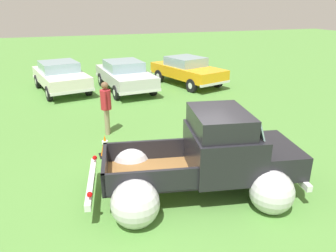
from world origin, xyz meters
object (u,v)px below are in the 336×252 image
Objects in this scene: show_car_0 at (60,75)px; lane_cone_0 at (105,146)px; show_car_2 at (187,70)px; lane_cone_1 at (257,139)px; spectator_0 at (106,105)px; vintage_pickup_truck at (210,161)px; show_car_1 at (125,74)px.

show_car_0 is 7.95m from lane_cone_0.
lane_cone_1 is (-1.15, -8.20, -0.47)m from show_car_2.
spectator_0 is (-5.12, -5.56, 0.22)m from show_car_2.
spectator_0 is at bearing 121.62° from vintage_pickup_truck.
show_car_2 reaches higher than lane_cone_0.
show_car_2 is at bearing -118.12° from spectator_0.
lane_cone_0 is at bearing 93.18° from spectator_0.
vintage_pickup_truck reaches higher than lane_cone_0.
vintage_pickup_truck is 1.06× the size of show_car_0.
lane_cone_0 is at bearing -21.67° from show_car_1.
show_car_1 reaches higher than lane_cone_1.
vintage_pickup_truck is at bearing 3.85° from show_car_0.
lane_cone_1 is (2.21, -8.06, -0.47)m from show_car_1.
lane_cone_1 is (3.97, -2.64, -0.69)m from spectator_0.
show_car_2 is (3.35, 0.14, -0.00)m from show_car_1.
show_car_1 is at bearing 63.50° from show_car_0.
spectator_0 is (1.23, -6.23, 0.21)m from show_car_0.
show_car_1 is 5.71m from spectator_0.
show_car_1 is (2.99, -0.80, 0.00)m from show_car_0.
vintage_pickup_truck is 9.67m from show_car_1.
show_car_1 is 7.40× the size of lane_cone_1.
show_car_0 is 6.35m from spectator_0.
lane_cone_0 is (-0.33, -1.66, -0.69)m from spectator_0.
lane_cone_1 is at bearing -12.87° from lane_cone_0.
spectator_0 reaches higher than show_car_0.
show_car_1 is 1.00× the size of show_car_2.
vintage_pickup_truck reaches higher than lane_cone_1.
vintage_pickup_truck is 2.87m from lane_cone_1.
show_car_2 is (6.34, -0.67, -0.00)m from show_car_0.
show_car_1 is 7.40m from lane_cone_0.
show_car_0 reaches higher than lane_cone_0.
spectator_0 is at bearing 78.68° from lane_cone_0.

